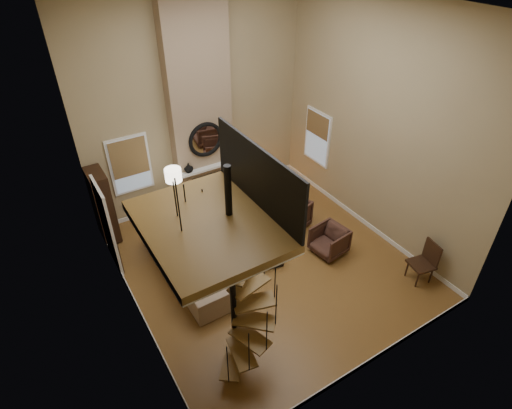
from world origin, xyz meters
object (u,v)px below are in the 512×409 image
sofa (192,259)px  armchair_far (331,239)px  armchair_near (292,213)px  accent_lamp (260,182)px  coffee_table (259,256)px  floor_lamp (174,180)px  hutch (103,205)px  side_chair (425,261)px

sofa → armchair_far: (3.09, -1.08, -0.04)m
armchair_near → accent_lamp: 1.87m
armchair_near → coffee_table: 1.78m
coffee_table → accent_lamp: size_ratio=2.45×
floor_lamp → accent_lamp: floor_lamp is taller
accent_lamp → floor_lamp: bearing=-171.7°
hutch → armchair_far: 5.51m
hutch → coffee_table: (2.62, -2.86, -0.67)m
hutch → floor_lamp: hutch is taller
armchair_near → side_chair: side_chair is taller
sofa → accent_lamp: bearing=-56.1°
hutch → sofa: hutch is taller
armchair_far → floor_lamp: bearing=-143.9°
hutch → armchair_far: hutch is taller
sofa → armchair_far: 3.28m
armchair_near → side_chair: size_ratio=0.86×
hutch → armchair_near: hutch is taller
sofa → armchair_near: 2.92m
armchair_near → accent_lamp: (0.21, 1.86, -0.10)m
armchair_far → side_chair: side_chair is taller
floor_lamp → coffee_table: bearing=-67.6°
side_chair → floor_lamp: bearing=129.9°
coffee_table → floor_lamp: (-0.96, 2.34, 1.13)m
sofa → armchair_near: bearing=-85.2°
coffee_table → side_chair: size_ratio=1.20×
armchair_far → side_chair: (1.13, -1.77, 0.17)m
side_chair → sofa: bearing=146.1°
armchair_near → coffee_table: bearing=-78.8°
floor_lamp → side_chair: size_ratio=1.70×
floor_lamp → side_chair: bearing=-50.1°
sofa → floor_lamp: floor_lamp is taller
armchair_far → floor_lamp: floor_lamp is taller
sofa → coffee_table: bearing=-114.4°
armchair_near → accent_lamp: size_ratio=1.76×
accent_lamp → coffee_table: bearing=-122.7°
hutch → coffee_table: size_ratio=1.51×
armchair_near → hutch: bearing=-133.8°
hutch → armchair_near: size_ratio=2.11×
hutch → accent_lamp: size_ratio=3.71×
hutch → coffee_table: bearing=-47.5°
coffee_table → floor_lamp: 2.77m
armchair_near → armchair_far: 1.36m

